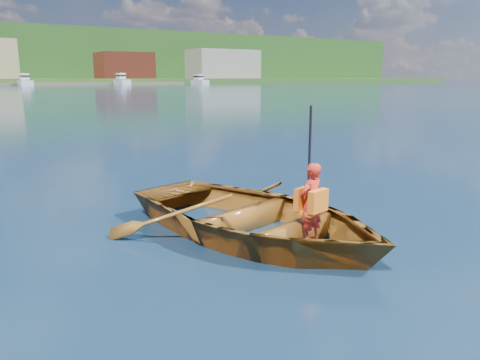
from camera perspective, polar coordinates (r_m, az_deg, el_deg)
ground at (r=7.38m, az=12.82°, el=-6.10°), size 600.00×600.00×0.00m
rowboat at (r=6.88m, az=1.65°, el=-4.47°), size 4.25×5.10×0.91m
child_paddler at (r=6.36m, az=8.62°, el=-2.71°), size 0.46×0.42×1.84m
hillside_trees at (r=243.45m, az=-25.26°, el=14.87°), size 287.45×78.87×24.47m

